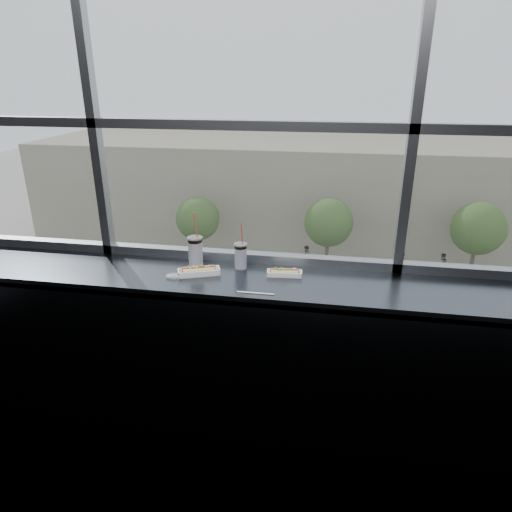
% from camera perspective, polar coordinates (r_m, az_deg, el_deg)
% --- Properties ---
extents(wall_back_lower, '(6.00, 0.00, 6.00)m').
position_cam_1_polar(wall_back_lower, '(3.38, -1.19, -9.22)').
color(wall_back_lower, black).
rests_on(wall_back_lower, ground).
extents(window_glass, '(6.00, 0.00, 6.00)m').
position_cam_1_polar(window_glass, '(2.92, -1.40, 21.94)').
color(window_glass, silver).
rests_on(window_glass, ground).
extents(window_mullions, '(6.00, 0.08, 2.40)m').
position_cam_1_polar(window_mullions, '(2.90, -1.48, 21.94)').
color(window_mullions, gray).
rests_on(window_mullions, ground).
extents(counter, '(6.00, 0.55, 0.06)m').
position_cam_1_polar(counter, '(2.90, -2.31, -3.15)').
color(counter, '#474D56').
rests_on(counter, ground).
extents(counter_fascia, '(6.00, 0.04, 1.04)m').
position_cam_1_polar(counter_fascia, '(2.95, -3.22, -14.44)').
color(counter_fascia, '#474D56').
rests_on(counter_fascia, ground).
extents(hotdog_tray_left, '(0.28, 0.18, 0.07)m').
position_cam_1_polar(hotdog_tray_left, '(2.93, -7.15, -1.86)').
color(hotdog_tray_left, white).
rests_on(hotdog_tray_left, counter).
extents(hotdog_tray_right, '(0.23, 0.09, 0.05)m').
position_cam_1_polar(hotdog_tray_right, '(2.90, 3.58, -2.07)').
color(hotdog_tray_right, white).
rests_on(hotdog_tray_right, counter).
extents(soda_cup_left, '(0.10, 0.10, 0.38)m').
position_cam_1_polar(soda_cup_left, '(3.05, -7.58, 0.79)').
color(soda_cup_left, white).
rests_on(soda_cup_left, counter).
extents(soda_cup_right, '(0.09, 0.09, 0.32)m').
position_cam_1_polar(soda_cup_right, '(2.98, -1.93, 0.18)').
color(soda_cup_right, white).
rests_on(soda_cup_right, counter).
extents(loose_straw, '(0.22, 0.01, 0.01)m').
position_cam_1_polar(loose_straw, '(2.67, -0.07, -4.65)').
color(loose_straw, white).
rests_on(loose_straw, counter).
extents(wrapper, '(0.11, 0.08, 0.03)m').
position_cam_1_polar(wrapper, '(2.91, -10.17, -2.46)').
color(wrapper, silver).
rests_on(wrapper, counter).
extents(plaza_ground, '(120.00, 120.00, 0.00)m').
position_cam_1_polar(plaza_ground, '(48.21, 8.90, 5.53)').
color(plaza_ground, gray).
rests_on(plaza_ground, ground).
extents(street_asphalt, '(80.00, 10.00, 0.06)m').
position_cam_1_polar(street_asphalt, '(26.42, 7.42, -8.54)').
color(street_asphalt, black).
rests_on(street_asphalt, plaza_ground).
extents(far_sidewalk, '(80.00, 6.00, 0.04)m').
position_cam_1_polar(far_sidewalk, '(33.58, 8.14, -1.72)').
color(far_sidewalk, gray).
rests_on(far_sidewalk, plaza_ground).
extents(far_building, '(50.00, 14.00, 8.00)m').
position_cam_1_polar(far_building, '(41.89, 9.00, 8.71)').
color(far_building, gray).
rests_on(far_building, plaza_ground).
extents(car_far_a, '(2.91, 6.87, 2.28)m').
position_cam_1_polar(car_far_a, '(31.86, -13.40, -1.14)').
color(car_far_a, black).
rests_on(car_far_a, street_asphalt).
extents(car_near_a, '(2.83, 6.07, 1.98)m').
position_cam_1_polar(car_near_a, '(26.32, -23.17, -7.86)').
color(car_near_a, '#A5ADB7').
rests_on(car_near_a, street_asphalt).
extents(car_near_c, '(2.37, 5.53, 1.83)m').
position_cam_1_polar(car_near_c, '(22.51, 7.62, -11.59)').
color(car_near_c, '#A3371F').
rests_on(car_near_c, street_asphalt).
extents(car_far_b, '(2.64, 5.94, 1.96)m').
position_cam_1_polar(car_far_b, '(29.70, 15.56, -3.43)').
color(car_far_b, brown).
rests_on(car_far_b, street_asphalt).
extents(car_near_d, '(3.16, 6.51, 2.10)m').
position_cam_1_polar(car_near_d, '(23.24, 23.86, -11.93)').
color(car_near_d, silver).
rests_on(car_near_d, street_asphalt).
extents(pedestrian_c, '(0.98, 0.74, 2.21)m').
position_cam_1_polar(pedestrian_c, '(33.21, 17.78, -0.76)').
color(pedestrian_c, '#66605B').
rests_on(pedestrian_c, far_sidewalk).
extents(pedestrian_d, '(0.89, 0.67, 2.00)m').
position_cam_1_polar(pedestrian_d, '(34.50, 22.21, -0.71)').
color(pedestrian_d, '#66605B').
rests_on(pedestrian_d, far_sidewalk).
extents(pedestrian_b, '(0.65, 0.86, 1.94)m').
position_cam_1_polar(pedestrian_b, '(33.57, 6.27, 0.20)').
color(pedestrian_b, '#66605B').
rests_on(pedestrian_b, far_sidewalk).
extents(tree_left, '(3.23, 3.23, 5.05)m').
position_cam_1_polar(tree_left, '(33.82, -7.29, 4.65)').
color(tree_left, '#47382B').
rests_on(tree_left, far_sidewalk).
extents(tree_center, '(3.43, 3.43, 5.36)m').
position_cam_1_polar(tree_center, '(32.32, 9.06, 4.13)').
color(tree_center, '#47382B').
rests_on(tree_center, far_sidewalk).
extents(tree_right, '(3.54, 3.54, 5.54)m').
position_cam_1_polar(tree_right, '(33.68, 26.02, 3.08)').
color(tree_right, '#47382B').
rests_on(tree_right, far_sidewalk).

